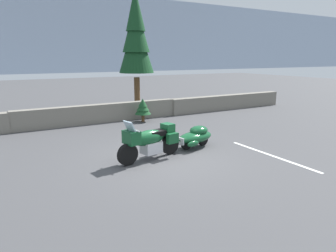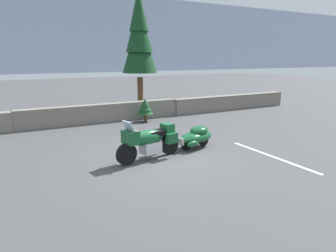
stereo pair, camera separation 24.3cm
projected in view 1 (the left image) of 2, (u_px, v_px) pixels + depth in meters
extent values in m
plane|color=#424244|center=(162.00, 159.00, 9.58)|extent=(80.00, 80.00, 0.00)
cube|color=slate|center=(101.00, 113.00, 14.81)|extent=(8.00, 0.45, 0.91)
cube|color=slate|center=(228.00, 102.00, 18.63)|extent=(8.00, 0.54, 0.88)
cube|color=#99A8BF|center=(6.00, 40.00, 89.31)|extent=(240.00, 80.00, 16.00)
cylinder|color=black|center=(128.00, 155.00, 8.95)|extent=(0.67, 0.26, 0.66)
cylinder|color=black|center=(170.00, 144.00, 9.99)|extent=(0.67, 0.26, 0.66)
cube|color=silver|center=(151.00, 147.00, 9.49)|extent=(0.67, 0.54, 0.36)
ellipsoid|color=#144C28|center=(149.00, 138.00, 9.36)|extent=(1.26, 0.65, 0.48)
cube|color=#144C28|center=(131.00, 137.00, 8.94)|extent=(0.45, 0.58, 0.40)
cube|color=#9EB7C6|center=(130.00, 127.00, 8.83)|extent=(0.26, 0.47, 0.34)
cube|color=black|center=(156.00, 133.00, 9.52)|extent=(0.62, 0.46, 0.16)
cube|color=#144C28|center=(168.00, 128.00, 9.80)|extent=(0.39, 0.45, 0.28)
cube|color=#144C28|center=(173.00, 138.00, 9.61)|extent=(0.42, 0.23, 0.32)
cube|color=#144C28|center=(161.00, 135.00, 10.05)|extent=(0.42, 0.23, 0.32)
cylinder|color=silver|center=(133.00, 130.00, 8.92)|extent=(0.17, 0.70, 0.04)
cylinder|color=silver|center=(129.00, 146.00, 8.93)|extent=(0.26, 0.11, 0.54)
cylinder|color=black|center=(187.00, 143.00, 10.49)|extent=(0.45, 0.18, 0.44)
cylinder|color=black|center=(203.00, 139.00, 11.01)|extent=(0.45, 0.18, 0.44)
ellipsoid|color=#144C28|center=(195.00, 137.00, 10.72)|extent=(1.60, 0.94, 0.40)
ellipsoid|color=#144C28|center=(199.00, 130.00, 10.78)|extent=(0.81, 0.68, 0.32)
cube|color=silver|center=(180.00, 141.00, 10.27)|extent=(0.12, 0.33, 0.24)
ellipsoid|color=#144C28|center=(193.00, 144.00, 10.24)|extent=(0.54, 0.23, 0.20)
ellipsoid|color=#144C28|center=(180.00, 140.00, 10.72)|extent=(0.54, 0.23, 0.20)
cylinder|color=silver|center=(172.00, 146.00, 10.05)|extent=(0.70, 0.18, 0.05)
cylinder|color=brown|center=(137.00, 95.00, 17.73)|extent=(0.33, 0.33, 2.00)
cone|color=#143D1E|center=(136.00, 44.00, 17.10)|extent=(1.99, 1.99, 3.16)
cone|color=#143D1E|center=(136.00, 27.00, 16.89)|extent=(1.54, 1.54, 2.77)
cone|color=#143D1E|center=(135.00, 9.00, 16.68)|extent=(1.09, 1.09, 2.37)
cylinder|color=brown|center=(143.00, 118.00, 15.10)|extent=(0.16, 0.16, 0.33)
cone|color=#194723|center=(143.00, 109.00, 15.00)|extent=(0.80, 0.80, 0.53)
cone|color=#194723|center=(143.00, 106.00, 14.96)|extent=(0.62, 0.62, 0.46)
cone|color=#194723|center=(143.00, 103.00, 14.93)|extent=(0.44, 0.44, 0.40)
cube|color=silver|center=(272.00, 156.00, 9.88)|extent=(0.12, 3.60, 0.01)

